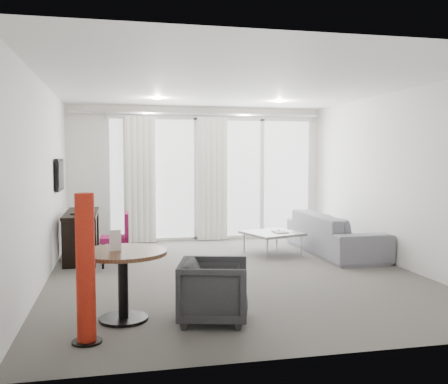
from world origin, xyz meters
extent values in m
cube|color=#57544E|center=(0.00, 0.00, 0.00)|extent=(5.00, 6.00, 0.00)
cube|color=white|center=(0.00, 0.00, 2.60)|extent=(5.00, 6.00, 0.00)
cube|color=silver|center=(-2.50, 0.00, 1.30)|extent=(0.00, 6.00, 2.60)
cube|color=silver|center=(2.50, 0.00, 1.30)|extent=(0.00, 6.00, 2.60)
cube|color=silver|center=(0.00, -3.00, 1.30)|extent=(5.00, 0.00, 2.60)
cylinder|color=#FFE0B2|center=(-0.90, 1.60, 2.59)|extent=(0.12, 0.12, 0.02)
cylinder|color=#FFE0B2|center=(1.20, 1.60, 2.59)|extent=(0.12, 0.12, 0.02)
cylinder|color=#A51E0F|center=(-1.86, -2.29, 0.66)|extent=(0.29, 0.29, 1.32)
imported|color=#2A2A2C|center=(-0.66, -1.97, 0.31)|extent=(0.82, 0.81, 0.62)
imported|color=slate|center=(2.03, 1.07, 0.34)|extent=(0.90, 2.31, 0.67)
cube|color=#4D4D50|center=(0.30, 4.50, -0.06)|extent=(5.60, 3.00, 0.12)
camera|label=1|loc=(-1.59, -6.72, 1.62)|focal=40.00mm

